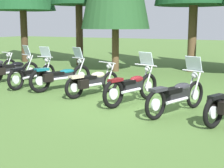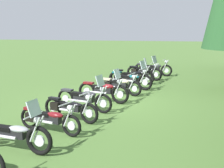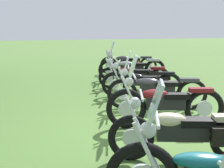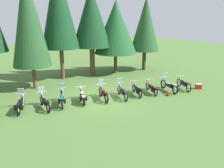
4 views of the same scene
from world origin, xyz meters
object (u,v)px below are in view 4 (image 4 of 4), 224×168
(motorcycle_3, at_px, (62,98))
(pine_tree_4, at_px, (91,17))
(pine_tree_2, at_px, (28,18))
(motorcycle_9, at_px, (169,85))
(motorcycle_8, at_px, (152,88))
(pine_tree_6, at_px, (146,24))
(picnic_cooler, at_px, (198,86))
(motorcycle_10, at_px, (184,84))
(motorcycle_5, at_px, (103,93))
(motorcycle_1, at_px, (20,104))
(motorcycle_6, at_px, (122,91))
(motorcycle_4, at_px, (82,96))
(pine_tree_5, at_px, (116,27))
(motorcycle_7, at_px, (137,90))
(dropped_helmet, at_px, (168,94))
(motorcycle_2, at_px, (45,102))
(pine_tree_3, at_px, (58,6))

(motorcycle_3, height_order, pine_tree_4, pine_tree_4)
(pine_tree_2, bearing_deg, motorcycle_9, -37.98)
(pine_tree_2, bearing_deg, motorcycle_8, -41.70)
(motorcycle_9, height_order, pine_tree_4, pine_tree_4)
(pine_tree_6, height_order, picnic_cooler, pine_tree_6)
(motorcycle_10, relative_size, pine_tree_4, 0.24)
(motorcycle_10, bearing_deg, motorcycle_8, 96.90)
(motorcycle_3, height_order, motorcycle_5, motorcycle_3)
(motorcycle_1, bearing_deg, motorcycle_6, -80.14)
(motorcycle_4, bearing_deg, motorcycle_5, -85.76)
(motorcycle_1, height_order, pine_tree_6, pine_tree_6)
(pine_tree_2, bearing_deg, motorcycle_10, -35.36)
(motorcycle_4, height_order, motorcycle_6, motorcycle_6)
(motorcycle_3, distance_m, pine_tree_5, 10.92)
(motorcycle_3, xyz_separation_m, motorcycle_6, (4.34, -1.17, 0.01))
(motorcycle_4, distance_m, motorcycle_5, 1.57)
(motorcycle_4, distance_m, pine_tree_2, 7.65)
(motorcycle_7, relative_size, motorcycle_8, 0.97)
(motorcycle_10, relative_size, dropped_helmet, 8.59)
(motorcycle_2, distance_m, motorcycle_10, 11.33)
(motorcycle_4, distance_m, motorcycle_7, 4.35)
(motorcycle_10, xyz_separation_m, dropped_helmet, (-2.39, -0.47, -0.34))
(pine_tree_3, bearing_deg, motorcycle_2, -121.85)
(motorcycle_9, distance_m, picnic_cooler, 2.72)
(motorcycle_8, bearing_deg, pine_tree_3, 47.41)
(motorcycle_10, bearing_deg, motorcycle_3, 97.62)
(motorcycle_2, height_order, pine_tree_2, pine_tree_2)
(pine_tree_3, height_order, pine_tree_6, pine_tree_3)
(motorcycle_5, xyz_separation_m, motorcycle_9, (5.52, -1.34, -0.01))
(motorcycle_1, xyz_separation_m, pine_tree_3, (5.38, 5.88, 6.31))
(motorcycle_6, distance_m, pine_tree_3, 9.97)
(motorcycle_4, distance_m, pine_tree_3, 9.33)
(pine_tree_4, height_order, pine_tree_6, pine_tree_4)
(motorcycle_8, xyz_separation_m, motorcycle_9, (1.54, -0.40, 0.04))
(motorcycle_1, xyz_separation_m, pine_tree_2, (2.21, 4.37, 5.28))
(motorcycle_2, bearing_deg, motorcycle_3, -89.02)
(pine_tree_3, xyz_separation_m, pine_tree_4, (3.18, -0.29, -0.94))
(motorcycle_2, relative_size, motorcycle_9, 0.98)
(motorcycle_2, relative_size, pine_tree_5, 0.31)
(motorcycle_8, relative_size, motorcycle_9, 0.90)
(pine_tree_4, bearing_deg, pine_tree_5, -14.28)
(motorcycle_2, height_order, pine_tree_6, pine_tree_6)
(pine_tree_5, bearing_deg, pine_tree_3, 170.71)
(motorcycle_7, height_order, pine_tree_3, pine_tree_3)
(pine_tree_5, bearing_deg, motorcycle_6, -121.43)
(motorcycle_10, distance_m, pine_tree_2, 13.67)
(motorcycle_5, bearing_deg, pine_tree_4, -7.85)
(motorcycle_6, bearing_deg, pine_tree_2, 56.99)
(motorcycle_8, height_order, pine_tree_2, pine_tree_2)
(pine_tree_5, xyz_separation_m, picnic_cooler, (2.55, -8.58, -4.58))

